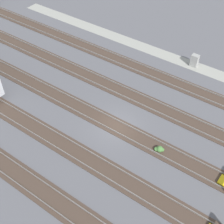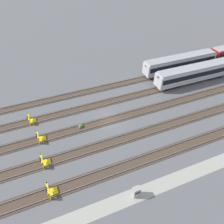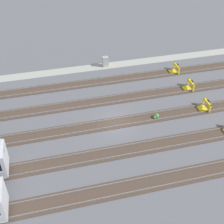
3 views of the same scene
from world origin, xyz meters
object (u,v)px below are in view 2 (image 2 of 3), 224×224
bumper_stop_nearest_track (50,190)px  weed_clump (81,126)px  bumper_stop_far_inner_track (31,119)px  subway_car_front_row_left_inner (194,73)px  bumper_stop_middle_track (40,137)px  electrical_cabinet (136,192)px  subway_car_front_row_centre (180,63)px  bumper_stop_near_inner_track (44,161)px

bumper_stop_nearest_track → weed_clump: (6.86, 10.11, -0.27)m
bumper_stop_far_inner_track → weed_clump: (7.64, -4.70, -0.27)m
subway_car_front_row_left_inner → bumper_stop_middle_track: (-33.47, -4.89, -1.53)m
electrical_cabinet → weed_clump: 14.88m
bumper_stop_nearest_track → bumper_stop_far_inner_track: size_ratio=1.00×
subway_car_front_row_centre → bumper_stop_far_inner_track: bearing=-171.7°
bumper_stop_near_inner_track → subway_car_front_row_centre: bearing=23.9°
subway_car_front_row_left_inner → subway_car_front_row_centre: bearing=90.0°
weed_clump → subway_car_front_row_centre: bearing=19.9°
electrical_cabinet → weed_clump: electrical_cabinet is taller
subway_car_front_row_left_inner → bumper_stop_nearest_track: subway_car_front_row_left_inner is taller
bumper_stop_middle_track → electrical_cabinet: (9.86, -14.30, 0.29)m
bumper_stop_middle_track → bumper_stop_far_inner_track: (-0.89, 4.94, 0.00)m
subway_car_front_row_left_inner → subway_car_front_row_centre: (0.00, 5.04, 0.00)m
bumper_stop_far_inner_track → bumper_stop_near_inner_track: bearing=-85.6°
bumper_stop_near_inner_track → electrical_cabinet: size_ratio=1.25×
bumper_stop_nearest_track → weed_clump: bumper_stop_nearest_track is taller
bumper_stop_middle_track → bumper_stop_near_inner_track: bearing=-91.5°
bumper_stop_middle_track → bumper_stop_far_inner_track: bearing=100.2°
bumper_stop_nearest_track → subway_car_front_row_centre: bearing=30.5°
subway_car_front_row_centre → electrical_cabinet: subway_car_front_row_centre is taller
electrical_cabinet → bumper_stop_nearest_track: bearing=156.0°
bumper_stop_nearest_track → bumper_stop_far_inner_track: bearing=93.0°
weed_clump → bumper_stop_far_inner_track: bearing=148.4°
subway_car_front_row_centre → bumper_stop_far_inner_track: 34.75m
bumper_stop_near_inner_track → electrical_cabinet: bearing=-43.2°
subway_car_front_row_centre → bumper_stop_nearest_track: subway_car_front_row_centre is taller
subway_car_front_row_centre → bumper_stop_middle_track: 34.94m
bumper_stop_middle_track → weed_clump: (6.75, 0.25, -0.27)m
bumper_stop_near_inner_track → bumper_stop_middle_track: same height
subway_car_front_row_left_inner → bumper_stop_far_inner_track: 34.39m
electrical_cabinet → weed_clump: size_ratio=1.74×
bumper_stop_middle_track → subway_car_front_row_left_inner: bearing=8.3°
bumper_stop_nearest_track → electrical_cabinet: electrical_cabinet is taller
subway_car_front_row_left_inner → subway_car_front_row_centre: 5.04m
subway_car_front_row_centre → bumper_stop_near_inner_track: bearing=-156.1°
subway_car_front_row_centre → bumper_stop_near_inner_track: 36.77m
bumper_stop_near_inner_track → bumper_stop_far_inner_track: (-0.76, 9.88, 0.00)m
bumper_stop_far_inner_track → subway_car_front_row_left_inner: bearing=-0.1°
subway_car_front_row_centre → bumper_stop_nearest_track: 39.01m
subway_car_front_row_left_inner → weed_clump: (-26.72, -4.65, -1.80)m
electrical_cabinet → bumper_stop_far_inner_track: bearing=119.2°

